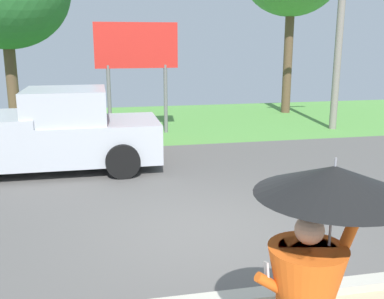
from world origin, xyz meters
The scene contains 5 objects.
ground_plane centered at (0.00, 2.95, -0.05)m, with size 40.00×22.00×0.20m.
monk_pedestrian centered at (-0.09, -3.59, 1.17)m, with size 1.17×1.17×2.13m.
pickup_truck centered at (-2.84, 4.15, 0.87)m, with size 5.20×2.28×1.88m.
utility_pole centered at (6.19, 7.40, 3.21)m, with size 1.80×0.24×6.08m.
roadside_billboard centered at (-0.40, 7.94, 2.55)m, with size 2.60×0.12×3.50m.
Camera 1 is at (-1.61, -6.40, 2.94)m, focal length 41.84 mm.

